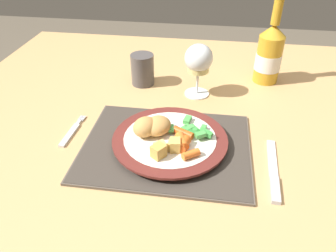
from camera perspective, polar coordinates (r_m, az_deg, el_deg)
name	(u,v)px	position (r m, az deg, el deg)	size (l,w,h in m)	color
dining_table	(178,133)	(0.93, 1.71, -1.23)	(1.30, 1.06, 0.74)	tan
placemat	(166,146)	(0.75, -0.33, -3.59)	(0.38, 0.30, 0.01)	brown
dinner_plate	(172,141)	(0.74, 0.64, -2.55)	(0.26, 0.26, 0.02)	white
breaded_croquettes	(151,126)	(0.74, -3.06, -0.06)	(0.10, 0.09, 0.04)	tan
green_beans_pile	(194,129)	(0.75, 4.47, -0.61)	(0.10, 0.09, 0.02)	#4CA84C
glazed_carrots	(184,142)	(0.71, 2.82, -2.83)	(0.07, 0.11, 0.02)	orange
fork	(71,133)	(0.83, -16.48, -1.11)	(0.02, 0.13, 0.01)	silver
table_knife	(274,174)	(0.72, 17.93, -8.01)	(0.03, 0.20, 0.01)	silver
wine_glass	(199,61)	(0.91, 5.34, 11.21)	(0.08, 0.08, 0.15)	silver
bottle	(269,54)	(1.04, 17.24, 11.94)	(0.08, 0.08, 0.26)	gold
roast_potatoes	(166,148)	(0.69, -0.40, -3.82)	(0.06, 0.06, 0.03)	#E5BC66
drinking_cup	(142,69)	(1.00, -4.46, 9.90)	(0.07, 0.07, 0.09)	#4C4747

